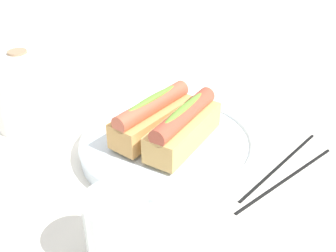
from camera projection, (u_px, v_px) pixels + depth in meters
name	position (u px, v px, depth m)	size (l,w,h in m)	color
ground_plane	(167.00, 146.00, 0.64)	(2.40, 2.40, 0.00)	silver
serving_bowl	(168.00, 144.00, 0.62)	(0.27, 0.27, 0.03)	silver
hotdog_front	(184.00, 127.00, 0.59)	(0.16, 0.08, 0.06)	tan
hotdog_back	(153.00, 117.00, 0.61)	(0.16, 0.10, 0.06)	tan
water_glass	(117.00, 233.00, 0.43)	(0.07, 0.07, 0.09)	white
paper_towel_roll	(25.00, 90.00, 0.67)	(0.11, 0.11, 0.13)	white
chopstick_near	(280.00, 164.00, 0.60)	(0.01, 0.01, 0.22)	black
chopstick_far	(287.00, 178.00, 0.57)	(0.01, 0.01, 0.22)	black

